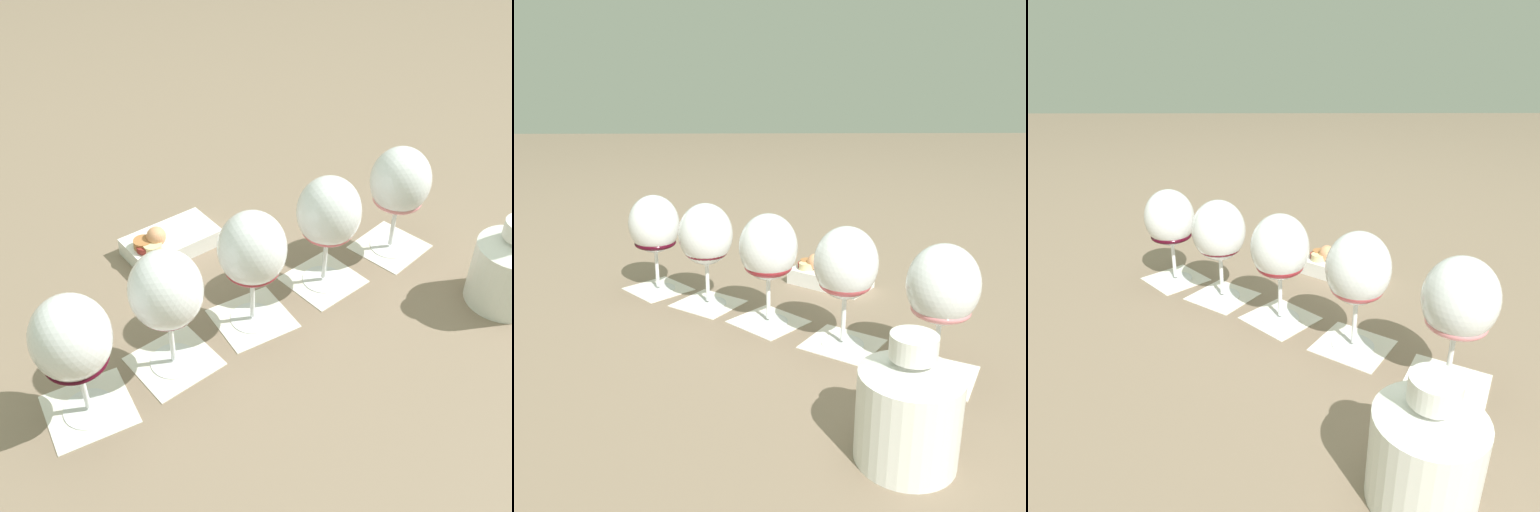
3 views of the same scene
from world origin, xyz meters
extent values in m
plane|color=#7F6B56|center=(0.00, 0.00, 0.00)|extent=(8.00, 8.00, 0.00)
cube|color=silver|center=(-0.18, -0.23, 0.00)|extent=(0.15, 0.15, 0.00)
cube|color=silver|center=(-0.08, -0.12, 0.00)|extent=(0.15, 0.15, 0.00)
cube|color=silver|center=(0.01, 0.00, 0.00)|extent=(0.15, 0.15, 0.00)
cube|color=silver|center=(0.09, 0.11, 0.00)|extent=(0.15, 0.15, 0.00)
cube|color=silver|center=(0.17, 0.22, 0.00)|extent=(0.15, 0.15, 0.00)
cylinder|color=white|center=(-0.18, -0.23, 0.00)|extent=(0.07, 0.07, 0.01)
cylinder|color=white|center=(-0.18, -0.23, 0.05)|extent=(0.01, 0.01, 0.08)
ellipsoid|color=white|center=(-0.18, -0.23, 0.14)|extent=(0.10, 0.10, 0.11)
ellipsoid|color=pink|center=(-0.18, -0.23, 0.10)|extent=(0.08, 0.08, 0.03)
cylinder|color=white|center=(-0.08, -0.12, 0.00)|extent=(0.07, 0.07, 0.01)
cylinder|color=white|center=(-0.08, -0.12, 0.05)|extent=(0.01, 0.01, 0.08)
ellipsoid|color=white|center=(-0.08, -0.12, 0.14)|extent=(0.10, 0.10, 0.11)
ellipsoid|color=#C74D57|center=(-0.08, -0.12, 0.10)|extent=(0.08, 0.08, 0.04)
cylinder|color=white|center=(0.01, 0.00, 0.00)|extent=(0.07, 0.07, 0.01)
cylinder|color=white|center=(0.01, 0.00, 0.05)|extent=(0.01, 0.01, 0.08)
ellipsoid|color=white|center=(0.01, 0.00, 0.14)|extent=(0.10, 0.10, 0.11)
ellipsoid|color=maroon|center=(0.01, 0.00, 0.10)|extent=(0.08, 0.08, 0.03)
cylinder|color=white|center=(0.09, 0.11, 0.00)|extent=(0.07, 0.07, 0.01)
cylinder|color=white|center=(0.09, 0.11, 0.05)|extent=(0.01, 0.01, 0.08)
ellipsoid|color=white|center=(0.09, 0.11, 0.14)|extent=(0.10, 0.10, 0.11)
ellipsoid|color=maroon|center=(0.09, 0.11, 0.11)|extent=(0.08, 0.08, 0.04)
cylinder|color=white|center=(0.17, 0.22, 0.00)|extent=(0.07, 0.07, 0.01)
cylinder|color=white|center=(0.17, 0.22, 0.05)|extent=(0.01, 0.01, 0.08)
ellipsoid|color=white|center=(0.17, 0.22, 0.14)|extent=(0.10, 0.10, 0.11)
ellipsoid|color=#3F0716|center=(0.17, 0.22, 0.10)|extent=(0.08, 0.08, 0.02)
cylinder|color=white|center=(-0.36, -0.14, 0.05)|extent=(0.11, 0.11, 0.10)
cone|color=white|center=(-0.36, -0.14, 0.11)|extent=(0.11, 0.11, 0.02)
cylinder|color=white|center=(-0.36, -0.14, 0.14)|extent=(0.05, 0.05, 0.03)
cube|color=white|center=(0.19, -0.13, 0.02)|extent=(0.16, 0.18, 0.03)
cylinder|color=#B2703D|center=(0.22, -0.09, 0.04)|extent=(0.03, 0.03, 0.01)
cylinder|color=maroon|center=(0.21, -0.08, 0.04)|extent=(0.03, 0.03, 0.01)
sphere|color=tan|center=(0.20, -0.10, 0.05)|extent=(0.03, 0.03, 0.03)
cylinder|color=beige|center=(0.20, -0.08, 0.04)|extent=(0.03, 0.03, 0.01)
camera|label=1|loc=(-0.18, 0.67, 0.69)|focal=45.00mm
camera|label=2|loc=(-0.86, 0.02, 0.39)|focal=38.00mm
camera|label=3|loc=(-0.70, 0.00, 0.41)|focal=32.00mm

